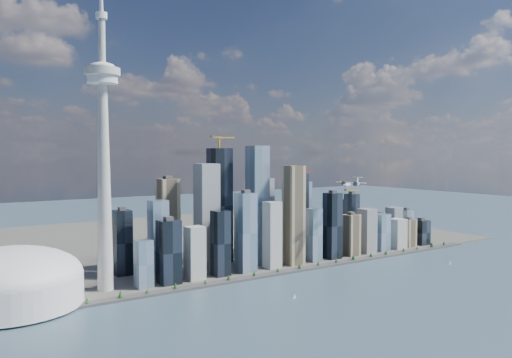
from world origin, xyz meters
TOP-DOWN VIEW (x-y plane):
  - ground at (0.00, 0.00)m, footprint 4000.00×4000.00m
  - seawall at (0.00, 250.00)m, footprint 1100.00×22.00m
  - land at (0.00, 700.00)m, footprint 1400.00×900.00m
  - shoreline_trees at (0.00, 250.00)m, footprint 960.53×7.20m
  - skyscraper_cluster at (59.62, 336.82)m, footprint 736.00×142.00m
  - needle_tower at (-300.00, 310.00)m, footprint 56.00×56.00m
  - dome_stadium at (-440.00, 300.00)m, footprint 200.00×200.00m
  - airplane at (167.84, 228.21)m, footprint 70.58×63.16m
  - sailboat_west at (-66.24, 111.00)m, footprint 6.03×1.76m
  - sailboat_east at (343.43, 123.91)m, footprint 6.37×2.76m

SIDE VIEW (x-z plane):
  - ground at x=0.00m, z-range 0.00..0.00m
  - land at x=0.00m, z-range 0.00..3.00m
  - seawall at x=0.00m, z-range 0.00..4.00m
  - sailboat_west at x=-66.24m, z-range -1.50..6.88m
  - sailboat_east at x=343.43m, z-range -1.58..7.22m
  - shoreline_trees at x=0.00m, z-range 4.38..13.18m
  - dome_stadium at x=-440.00m, z-range -3.56..82.44m
  - skyscraper_cluster at x=59.62m, z-range -49.01..209.39m
  - airplane at x=167.84m, z-range 155.04..172.78m
  - needle_tower at x=-300.00m, z-range -39.41..511.09m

